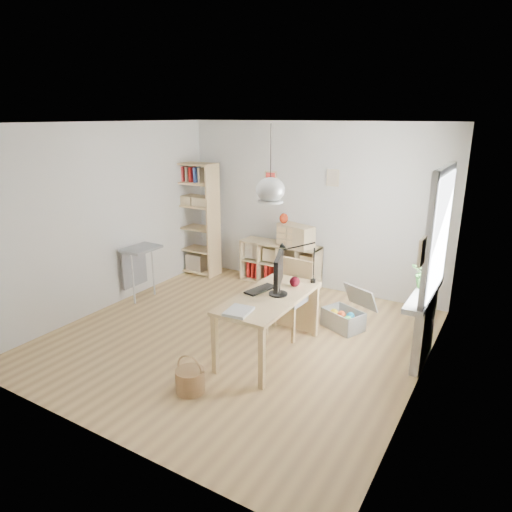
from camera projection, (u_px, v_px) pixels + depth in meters
The scene contains 20 objects.
ground at pixel (238, 337), 5.97m from camera, with size 4.50×4.50×0.00m, color tan.
room_shell at pixel (270, 190), 4.99m from camera, with size 4.50×4.50×4.50m.
window_unit at pixel (439, 234), 4.92m from camera, with size 0.07×1.16×1.46m.
radiator at pixel (424, 330), 5.28m from camera, with size 0.10×0.80×0.80m, color silver.
windowsill at pixel (424, 295), 5.18m from camera, with size 0.22×1.20×0.06m, color silver.
desk at pixel (269, 303), 5.39m from camera, with size 0.70×1.50×0.75m.
cube_shelf at pixel (280, 266), 7.82m from camera, with size 1.40×0.38×0.72m.
tall_bookshelf at pixel (196, 214), 8.12m from camera, with size 0.80×0.38×2.00m.
side_table at pixel (139, 258), 7.05m from camera, with size 0.40×0.55×0.85m.
chair at pixel (291, 292), 5.98m from camera, with size 0.51×0.51×0.97m.
wicker_basket at pixel (190, 380), 4.76m from camera, with size 0.31×0.30×0.42m.
storage_chest at pixel (346, 315), 6.20m from camera, with size 0.70×0.74×0.55m.
monitor at pixel (278, 273), 5.31m from camera, with size 0.25×0.54×0.49m.
keyboard at pixel (260, 289), 5.52m from camera, with size 0.16×0.43×0.02m, color black.
task_lamp at pixel (296, 256), 5.74m from camera, with size 0.46×0.17×0.49m.
yarn_ball at pixel (295, 282), 5.63m from camera, with size 0.13×0.13×0.13m, color #490915.
paper_tray at pixel (239, 311), 4.90m from camera, with size 0.25×0.31×0.03m, color silver.
drawer_chest at pixel (296, 235), 7.47m from camera, with size 0.61×0.28×0.35m, color #CEBC88.
red_vase at pixel (284, 218), 7.50m from camera, with size 0.14×0.14×0.17m, color maroon.
potted_plant at pixel (426, 274), 5.24m from camera, with size 0.31×0.27×0.35m, color #2B6024.
Camera 1 is at (2.95, -4.52, 2.78)m, focal length 32.00 mm.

